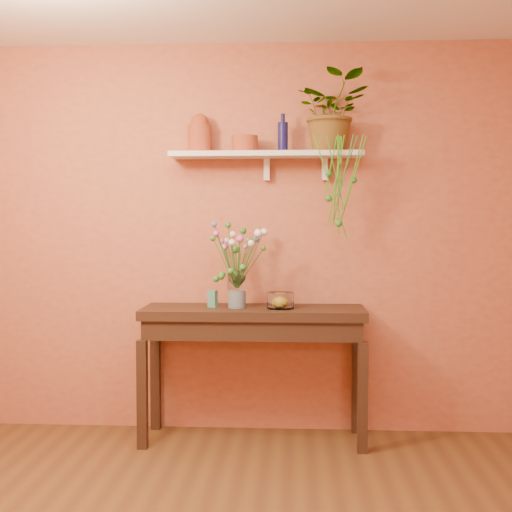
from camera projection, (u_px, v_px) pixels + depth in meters
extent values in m
cube|color=#BD714A|center=(260.00, 238.00, 4.66)|extent=(4.00, 0.04, 2.70)
cube|color=#BD714A|center=(54.00, 340.00, 0.68)|extent=(4.00, 0.04, 2.70)
cube|color=#342315|center=(253.00, 312.00, 4.44)|extent=(1.48, 0.47, 0.06)
cube|color=#342315|center=(253.00, 326.00, 4.44)|extent=(1.42, 0.44, 0.13)
cube|color=#342315|center=(142.00, 394.00, 4.30)|extent=(0.06, 0.06, 0.71)
cube|color=#342315|center=(363.00, 398.00, 4.22)|extent=(0.06, 0.06, 0.71)
cube|color=#342315|center=(156.00, 379.00, 4.71)|extent=(0.06, 0.06, 0.71)
cube|color=#342315|center=(357.00, 382.00, 4.63)|extent=(0.06, 0.06, 0.71)
cube|color=white|center=(266.00, 155.00, 4.50)|extent=(1.30, 0.24, 0.04)
cube|color=white|center=(267.00, 169.00, 4.60)|extent=(0.04, 0.05, 0.15)
cube|color=white|center=(325.00, 169.00, 4.58)|extent=(0.04, 0.05, 0.15)
cylinder|color=#9A492D|center=(200.00, 139.00, 4.55)|extent=(0.17, 0.17, 0.19)
sphere|color=#9A492D|center=(200.00, 123.00, 4.55)|extent=(0.13, 0.13, 0.13)
cylinder|color=#9A492D|center=(245.00, 144.00, 4.50)|extent=(0.21, 0.21, 0.11)
cylinder|color=#121248|center=(283.00, 137.00, 4.49)|extent=(0.08, 0.08, 0.20)
cylinder|color=#121248|center=(283.00, 118.00, 4.48)|extent=(0.03, 0.03, 0.06)
imported|color=#327E2A|center=(333.00, 112.00, 4.46)|extent=(0.48, 0.42, 0.52)
cylinder|color=#327E2A|center=(335.00, 173.00, 4.33)|extent=(0.13, 0.08, 0.48)
cylinder|color=green|center=(331.00, 166.00, 4.36)|extent=(0.08, 0.09, 0.37)
cylinder|color=green|center=(338.00, 186.00, 4.33)|extent=(0.03, 0.22, 0.64)
cylinder|color=#327E2A|center=(343.00, 181.00, 4.31)|extent=(0.13, 0.22, 0.58)
cylinder|color=green|center=(336.00, 182.00, 4.33)|extent=(0.11, 0.14, 0.58)
cylinder|color=green|center=(331.00, 188.00, 4.32)|extent=(0.23, 0.16, 0.67)
cylinder|color=#327E2A|center=(347.00, 167.00, 4.34)|extent=(0.13, 0.15, 0.39)
cylinder|color=green|center=(352.00, 183.00, 4.36)|extent=(0.18, 0.06, 0.60)
cylinder|color=green|center=(351.00, 183.00, 4.32)|extent=(0.15, 0.18, 0.60)
cylinder|color=#327E2A|center=(339.00, 161.00, 4.35)|extent=(0.02, 0.14, 0.31)
cylinder|color=green|center=(341.00, 167.00, 4.36)|extent=(0.01, 0.08, 0.39)
cylinder|color=green|center=(336.00, 181.00, 4.35)|extent=(0.05, 0.11, 0.58)
sphere|color=#327E2A|center=(329.00, 174.00, 4.35)|extent=(0.05, 0.05, 0.05)
sphere|color=#327E2A|center=(339.00, 223.00, 4.32)|extent=(0.05, 0.05, 0.05)
sphere|color=#327E2A|center=(354.00, 180.00, 4.35)|extent=(0.05, 0.05, 0.05)
sphere|color=#327E2A|center=(329.00, 198.00, 4.36)|extent=(0.05, 0.05, 0.05)
cylinder|color=white|center=(237.00, 289.00, 4.41)|extent=(0.12, 0.12, 0.25)
cylinder|color=silver|center=(237.00, 299.00, 4.41)|extent=(0.11, 0.11, 0.12)
cylinder|color=#386B28|center=(236.00, 269.00, 4.35)|extent=(0.01, 0.12, 0.26)
sphere|color=#327E2A|center=(236.00, 250.00, 4.28)|extent=(0.05, 0.05, 0.05)
cylinder|color=#386B28|center=(238.00, 264.00, 4.32)|extent=(0.04, 0.15, 0.33)
sphere|color=#DA4BB2|center=(240.00, 239.00, 4.24)|extent=(0.05, 0.05, 0.05)
cylinder|color=#386B28|center=(244.00, 266.00, 4.32)|extent=(0.10, 0.17, 0.31)
sphere|color=white|center=(251.00, 243.00, 4.22)|extent=(0.04, 0.04, 0.04)
cylinder|color=#386B28|center=(243.00, 264.00, 4.36)|extent=(0.09, 0.07, 0.32)
sphere|color=#559830|center=(248.00, 240.00, 4.32)|extent=(0.03, 0.03, 0.03)
cylinder|color=#386B28|center=(247.00, 261.00, 4.36)|extent=(0.15, 0.09, 0.37)
sphere|color=white|center=(258.00, 233.00, 4.30)|extent=(0.05, 0.05, 0.05)
cylinder|color=#386B28|center=(241.00, 267.00, 4.39)|extent=(0.07, 0.02, 0.28)
sphere|color=#DA4BB2|center=(246.00, 247.00, 4.38)|extent=(0.03, 0.03, 0.03)
cylinder|color=#386B28|center=(250.00, 268.00, 4.42)|extent=(0.18, 0.05, 0.27)
sphere|color=#559830|center=(263.00, 248.00, 4.43)|extent=(0.03, 0.03, 0.03)
cylinder|color=#386B28|center=(247.00, 260.00, 4.44)|extent=(0.14, 0.10, 0.38)
sphere|color=#DA4BB2|center=(258.00, 231.00, 4.47)|extent=(0.04, 0.04, 0.04)
cylinder|color=#386B28|center=(251.00, 260.00, 4.47)|extent=(0.17, 0.16, 0.38)
sphere|color=white|center=(264.00, 232.00, 4.53)|extent=(0.05, 0.05, 0.05)
cylinder|color=#386B28|center=(247.00, 263.00, 4.46)|extent=(0.12, 0.13, 0.33)
sphere|color=#5564C1|center=(256.00, 239.00, 4.50)|extent=(0.04, 0.04, 0.04)
cylinder|color=#386B28|center=(240.00, 259.00, 4.48)|extent=(0.04, 0.17, 0.38)
sphere|color=#327E2A|center=(243.00, 231.00, 4.55)|extent=(0.05, 0.05, 0.05)
cylinder|color=#386B28|center=(238.00, 262.00, 4.47)|extent=(0.01, 0.16, 0.34)
sphere|color=#DA4BB2|center=(240.00, 237.00, 4.54)|extent=(0.03, 0.03, 0.03)
cylinder|color=#386B28|center=(235.00, 261.00, 4.45)|extent=(0.04, 0.10, 0.36)
sphere|color=white|center=(233.00, 234.00, 4.49)|extent=(0.04, 0.04, 0.04)
cylinder|color=#386B28|center=(235.00, 267.00, 4.44)|extent=(0.04, 0.08, 0.28)
sphere|color=#559830|center=(233.00, 246.00, 4.47)|extent=(0.04, 0.04, 0.04)
cylinder|color=#386B28|center=(232.00, 264.00, 4.46)|extent=(0.08, 0.13, 0.32)
sphere|color=white|center=(227.00, 241.00, 4.51)|extent=(0.03, 0.03, 0.03)
cylinder|color=#386B28|center=(230.00, 267.00, 4.44)|extent=(0.10, 0.08, 0.28)
sphere|color=#DA4BB2|center=(224.00, 246.00, 4.48)|extent=(0.05, 0.05, 0.05)
cylinder|color=#386B28|center=(225.00, 263.00, 4.46)|extent=(0.17, 0.12, 0.33)
sphere|color=#559830|center=(213.00, 238.00, 4.51)|extent=(0.04, 0.04, 0.04)
cylinder|color=#386B28|center=(229.00, 265.00, 4.41)|extent=(0.11, 0.03, 0.31)
sphere|color=#DA4BB2|center=(222.00, 241.00, 4.42)|extent=(0.03, 0.03, 0.03)
cylinder|color=#386B28|center=(230.00, 268.00, 4.40)|extent=(0.09, 0.01, 0.27)
sphere|color=white|center=(223.00, 247.00, 4.40)|extent=(0.04, 0.04, 0.04)
cylinder|color=#386B28|center=(226.00, 256.00, 4.38)|extent=(0.15, 0.06, 0.43)
sphere|color=#5564C1|center=(214.00, 224.00, 4.34)|extent=(0.04, 0.04, 0.04)
cylinder|color=#386B28|center=(232.00, 257.00, 4.36)|extent=(0.06, 0.08, 0.42)
sphere|color=#327E2A|center=(228.00, 225.00, 4.32)|extent=(0.04, 0.04, 0.04)
cylinder|color=#386B28|center=(227.00, 261.00, 4.34)|extent=(0.12, 0.14, 0.37)
sphere|color=#DA4BB2|center=(216.00, 234.00, 4.27)|extent=(0.04, 0.04, 0.04)
cylinder|color=#386B28|center=(234.00, 266.00, 4.31)|extent=(0.02, 0.19, 0.31)
sphere|color=white|center=(232.00, 243.00, 4.21)|extent=(0.04, 0.04, 0.04)
sphere|color=#327E2A|center=(222.00, 275.00, 4.36)|extent=(0.04, 0.04, 0.04)
sphere|color=#327E2A|center=(221.00, 277.00, 4.34)|extent=(0.04, 0.04, 0.04)
sphere|color=#327E2A|center=(216.00, 279.00, 4.40)|extent=(0.04, 0.04, 0.04)
sphere|color=#327E2A|center=(234.00, 274.00, 4.32)|extent=(0.04, 0.04, 0.04)
sphere|color=#327E2A|center=(243.00, 267.00, 4.25)|extent=(0.04, 0.04, 0.04)
sphere|color=#327E2A|center=(231.00, 271.00, 4.28)|extent=(0.04, 0.04, 0.04)
cylinder|color=white|center=(280.00, 300.00, 4.39)|extent=(0.18, 0.18, 0.11)
cylinder|color=white|center=(280.00, 308.00, 4.39)|extent=(0.17, 0.17, 0.01)
sphere|color=yellow|center=(280.00, 302.00, 4.38)|extent=(0.08, 0.08, 0.08)
cube|color=#356C81|center=(213.00, 299.00, 4.45)|extent=(0.07, 0.06, 0.11)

